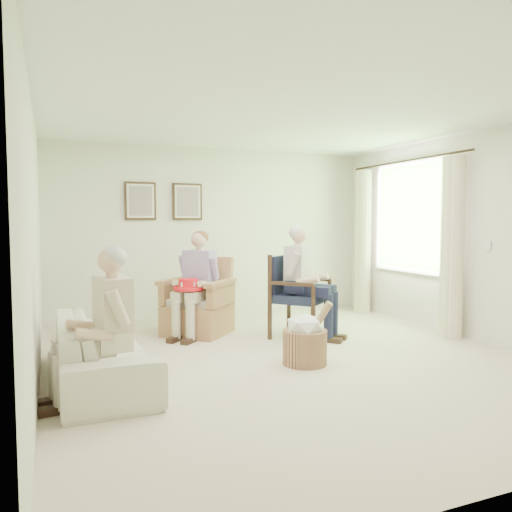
% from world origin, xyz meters
% --- Properties ---
extents(floor, '(5.50, 5.50, 0.00)m').
position_xyz_m(floor, '(0.00, 0.00, 0.00)').
color(floor, beige).
rests_on(floor, ground).
extents(back_wall, '(5.00, 0.04, 2.60)m').
position_xyz_m(back_wall, '(0.00, 2.75, 1.30)').
color(back_wall, silver).
rests_on(back_wall, ground).
extents(left_wall, '(0.04, 5.50, 2.60)m').
position_xyz_m(left_wall, '(-2.50, 0.00, 1.30)').
color(left_wall, silver).
rests_on(left_wall, ground).
extents(right_wall, '(0.04, 5.50, 2.60)m').
position_xyz_m(right_wall, '(2.50, 0.00, 1.30)').
color(right_wall, silver).
rests_on(right_wall, ground).
extents(ceiling, '(5.00, 5.50, 0.02)m').
position_xyz_m(ceiling, '(0.00, 0.00, 2.60)').
color(ceiling, white).
rests_on(ceiling, back_wall).
extents(window, '(0.13, 2.50, 1.63)m').
position_xyz_m(window, '(2.46, 1.20, 1.58)').
color(window, '#2D6B23').
rests_on(window, right_wall).
extents(curtain_left, '(0.34, 0.34, 2.30)m').
position_xyz_m(curtain_left, '(2.33, 0.22, 1.15)').
color(curtain_left, beige).
rests_on(curtain_left, ground).
extents(curtain_right, '(0.34, 0.34, 2.30)m').
position_xyz_m(curtain_right, '(2.33, 2.18, 1.15)').
color(curtain_right, beige).
rests_on(curtain_right, ground).
extents(framed_print_left, '(0.45, 0.05, 0.55)m').
position_xyz_m(framed_print_left, '(-1.15, 2.71, 1.78)').
color(framed_print_left, '#382114').
rests_on(framed_print_left, back_wall).
extents(framed_print_right, '(0.45, 0.05, 0.55)m').
position_xyz_m(framed_print_right, '(-0.45, 2.71, 1.78)').
color(framed_print_right, '#382114').
rests_on(framed_print_right, back_wall).
extents(wicker_armchair, '(0.79, 0.78, 1.01)m').
position_xyz_m(wicker_armchair, '(-0.61, 1.67, 0.32)').
color(wicker_armchair, tan).
rests_on(wicker_armchair, ground).
extents(wood_armchair, '(0.67, 0.63, 1.04)m').
position_xyz_m(wood_armchair, '(0.57, 1.08, 0.57)').
color(wood_armchair, black).
rests_on(wood_armchair, ground).
extents(sofa, '(2.01, 0.78, 0.59)m').
position_xyz_m(sofa, '(-1.95, 0.09, 0.29)').
color(sofa, beige).
rests_on(sofa, ground).
extents(person_wicker, '(0.40, 0.63, 1.33)m').
position_xyz_m(person_wicker, '(-0.61, 1.54, 0.78)').
color(person_wicker, beige).
rests_on(person_wicker, ground).
extents(person_dark, '(0.40, 0.63, 1.40)m').
position_xyz_m(person_dark, '(0.57, 0.91, 0.83)').
color(person_dark, '#181B34').
rests_on(person_dark, ground).
extents(person_sofa, '(0.42, 0.62, 1.25)m').
position_xyz_m(person_sofa, '(-1.95, -0.48, 0.71)').
color(person_sofa, beige).
rests_on(person_sofa, ground).
extents(red_hat, '(0.38, 0.38, 0.14)m').
position_xyz_m(red_hat, '(-0.79, 1.40, 0.68)').
color(red_hat, red).
rests_on(red_hat, person_wicker).
extents(hatbox, '(0.61, 0.61, 0.68)m').
position_xyz_m(hatbox, '(0.05, -0.14, 0.26)').
color(hatbox, tan).
rests_on(hatbox, ground).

